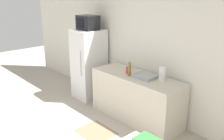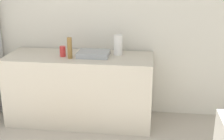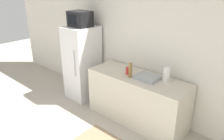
{
  "view_description": "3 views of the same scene",
  "coord_description": "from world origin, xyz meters",
  "px_view_note": "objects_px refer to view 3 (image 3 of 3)",
  "views": [
    {
      "loc": [
        3.19,
        -0.8,
        2.37
      ],
      "look_at": [
        0.46,
        1.68,
        1.19
      ],
      "focal_mm": 40.0,
      "sensor_mm": 36.0,
      "label": 1
    },
    {
      "loc": [
        1.15,
        -1.18,
        1.93
      ],
      "look_at": [
        0.8,
        1.63,
        0.99
      ],
      "focal_mm": 50.0,
      "sensor_mm": 36.0,
      "label": 2
    },
    {
      "loc": [
        2.24,
        -0.43,
        2.4
      ],
      "look_at": [
        0.19,
        1.89,
        1.14
      ],
      "focal_mm": 35.0,
      "sensor_mm": 36.0,
      "label": 3
    }
  ],
  "objects_px": {
    "refrigerator": "(82,63)",
    "paper_towel_roll": "(167,75)",
    "microwave": "(80,19)",
    "bottle_short": "(128,71)",
    "bottle_tall": "(130,70)"
  },
  "relations": [
    {
      "from": "refrigerator",
      "to": "paper_towel_roll",
      "type": "relative_size",
      "value": 6.27
    },
    {
      "from": "paper_towel_roll",
      "to": "microwave",
      "type": "bearing_deg",
      "value": -175.88
    },
    {
      "from": "bottle_short",
      "to": "paper_towel_roll",
      "type": "relative_size",
      "value": 0.51
    },
    {
      "from": "bottle_tall",
      "to": "paper_towel_roll",
      "type": "xyz_separation_m",
      "value": [
        0.56,
        0.23,
        -0.0
      ]
    },
    {
      "from": "refrigerator",
      "to": "bottle_tall",
      "type": "bearing_deg",
      "value": -4.19
    },
    {
      "from": "microwave",
      "to": "paper_towel_roll",
      "type": "height_order",
      "value": "microwave"
    },
    {
      "from": "refrigerator",
      "to": "bottle_short",
      "type": "xyz_separation_m",
      "value": [
        1.24,
        -0.03,
        0.16
      ]
    },
    {
      "from": "bottle_tall",
      "to": "paper_towel_roll",
      "type": "bearing_deg",
      "value": 22.89
    },
    {
      "from": "bottle_short",
      "to": "paper_towel_roll",
      "type": "bearing_deg",
      "value": 13.62
    },
    {
      "from": "microwave",
      "to": "bottle_short",
      "type": "relative_size",
      "value": 3.48
    },
    {
      "from": "microwave",
      "to": "bottle_tall",
      "type": "distance_m",
      "value": 1.52
    },
    {
      "from": "bottle_short",
      "to": "bottle_tall",
      "type": "bearing_deg",
      "value": -33.82
    },
    {
      "from": "refrigerator",
      "to": "bottle_short",
      "type": "bearing_deg",
      "value": -1.18
    },
    {
      "from": "refrigerator",
      "to": "paper_towel_roll",
      "type": "distance_m",
      "value": 1.92
    },
    {
      "from": "refrigerator",
      "to": "bottle_short",
      "type": "height_order",
      "value": "refrigerator"
    }
  ]
}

